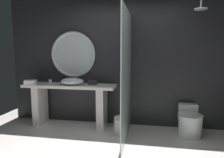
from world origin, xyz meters
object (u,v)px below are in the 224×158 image
(vessel_sink, at_px, (72,81))
(rain_shower_head, at_px, (201,7))
(tissue_box, at_px, (93,83))
(folded_hand_towel, at_px, (31,82))
(toilet, at_px, (189,122))
(tumbler_cup, at_px, (50,82))
(waste_bin, at_px, (120,125))
(round_wall_mirror, at_px, (73,55))

(vessel_sink, relative_size, rain_shower_head, 1.47)
(tissue_box, bearing_deg, vessel_sink, -171.12)
(tissue_box, distance_m, rain_shower_head, 2.33)
(folded_hand_towel, bearing_deg, vessel_sink, 8.32)
(rain_shower_head, bearing_deg, toilet, 101.58)
(tumbler_cup, height_order, tissue_box, tumbler_cup)
(tumbler_cup, bearing_deg, toilet, -0.95)
(waste_bin, bearing_deg, tumbler_cup, 169.29)
(vessel_sink, bearing_deg, tumbler_cup, 179.54)
(toilet, relative_size, waste_bin, 1.74)
(round_wall_mirror, height_order, folded_hand_towel, round_wall_mirror)
(round_wall_mirror, xyz_separation_m, toilet, (2.32, -0.30, -1.21))
(tumbler_cup, distance_m, tissue_box, 0.88)
(vessel_sink, xyz_separation_m, tumbler_cup, (-0.47, 0.00, -0.02))
(folded_hand_towel, bearing_deg, tumbler_cup, 19.22)
(tissue_box, bearing_deg, round_wall_mirror, 157.48)
(vessel_sink, height_order, tissue_box, vessel_sink)
(round_wall_mirror, height_order, toilet, round_wall_mirror)
(toilet, xyz_separation_m, waste_bin, (-1.26, -0.23, -0.06))
(tumbler_cup, height_order, rain_shower_head, rain_shower_head)
(tissue_box, xyz_separation_m, toilet, (1.85, -0.10, -0.66))
(vessel_sink, xyz_separation_m, waste_bin, (1.00, -0.28, -0.74))
(waste_bin, distance_m, folded_hand_towel, 1.98)
(rain_shower_head, height_order, folded_hand_towel, rain_shower_head)
(folded_hand_towel, bearing_deg, rain_shower_head, -2.28)
(round_wall_mirror, bearing_deg, rain_shower_head, -12.06)
(round_wall_mirror, distance_m, waste_bin, 1.74)
(round_wall_mirror, bearing_deg, tumbler_cup, -148.10)
(tumbler_cup, relative_size, folded_hand_towel, 0.43)
(rain_shower_head, bearing_deg, tumbler_cup, 174.83)
(rain_shower_head, distance_m, waste_bin, 2.42)
(tumbler_cup, height_order, round_wall_mirror, round_wall_mirror)
(tumbler_cup, height_order, folded_hand_towel, tumbler_cup)
(tissue_box, relative_size, waste_bin, 0.47)
(vessel_sink, height_order, folded_hand_towel, vessel_sink)
(vessel_sink, distance_m, tissue_box, 0.41)
(waste_bin, relative_size, folded_hand_towel, 1.64)
(round_wall_mirror, distance_m, folded_hand_towel, 1.02)
(tumbler_cup, relative_size, rain_shower_head, 0.30)
(tissue_box, height_order, round_wall_mirror, round_wall_mirror)
(tissue_box, bearing_deg, waste_bin, -29.58)
(tumbler_cup, xyz_separation_m, folded_hand_towel, (-0.36, -0.13, -0.00))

